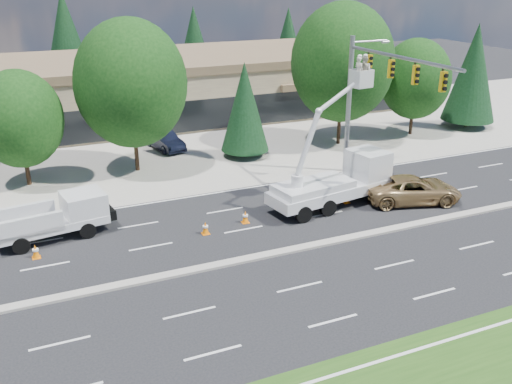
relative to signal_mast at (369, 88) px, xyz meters
name	(u,v)px	position (x,y,z in m)	size (l,w,h in m)	color
ground	(269,255)	(-10.03, -7.04, -6.06)	(140.00, 140.00, 0.00)	black
concrete_apron	(162,146)	(-10.03, 12.96, -6.05)	(140.00, 22.00, 0.01)	gray
road_median	(269,254)	(-10.03, -7.04, -6.00)	(120.00, 0.55, 0.12)	gray
strip_mall	(131,87)	(-10.03, 22.93, -3.23)	(50.40, 15.40, 5.50)	tan
tree_front_c	(19,119)	(-20.03, 7.96, -1.75)	(5.30, 5.30, 7.36)	#332114
tree_front_d	(131,84)	(-13.03, 7.96, -0.10)	(7.34, 7.34, 10.18)	#332114
tree_front_e	(245,107)	(-5.03, 7.96, -2.36)	(3.49, 3.49, 6.89)	#332114
tree_front_f	(342,63)	(2.97, 7.96, 0.28)	(7.80, 7.80, 10.82)	#332114
tree_front_g	(416,79)	(9.97, 7.96, -1.46)	(5.67, 5.67, 7.86)	#332114
tree_front_h	(473,72)	(15.97, 7.96, -1.34)	(4.46, 4.46, 8.80)	#332114
tree_back_b	(66,40)	(-14.03, 34.96, -0.14)	(5.59, 5.59, 11.03)	#332114
tree_back_c	(194,44)	(-0.03, 34.96, -1.18)	(4.61, 4.61, 9.08)	#332114
tree_back_d	(288,41)	(11.97, 34.96, -1.41)	(4.39, 4.39, 8.65)	#332114
signal_mast	(369,88)	(0.00, 0.00, 0.00)	(2.76, 10.16, 9.00)	gray
utility_pickup	(59,221)	(-19.01, -0.78, -5.18)	(5.81, 2.83, 2.14)	silver
bucket_truck	(339,175)	(-3.56, -2.75, -4.24)	(7.84, 3.39, 8.57)	silver
traffic_cone_a	(36,251)	(-20.34, -2.78, -5.72)	(0.40, 0.40, 0.70)	orange
traffic_cone_b	(205,228)	(-12.04, -3.52, -5.72)	(0.40, 0.40, 0.70)	orange
traffic_cone_c	(245,217)	(-9.60, -3.05, -5.72)	(0.40, 0.40, 0.70)	orange
traffic_cone_d	(346,197)	(-3.03, -2.80, -5.72)	(0.40, 0.40, 0.70)	orange
minivan	(413,189)	(0.62, -4.24, -5.27)	(2.61, 5.65, 1.57)	#A3814E
parked_car_east	(164,140)	(-10.03, 11.97, -5.35)	(1.50, 4.31, 1.42)	black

